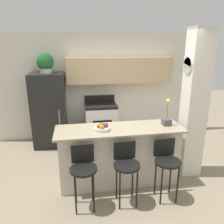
# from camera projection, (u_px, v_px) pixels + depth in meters

# --- Properties ---
(ground_plane) EXTENTS (14.00, 14.00, 0.00)m
(ground_plane) POSITION_uv_depth(u_px,v_px,m) (119.00, 181.00, 3.82)
(ground_plane) COLOR gray
(wall_back) EXTENTS (5.60, 0.38, 2.55)m
(wall_back) POSITION_uv_depth(u_px,v_px,m) (109.00, 81.00, 5.37)
(wall_back) COLOR silver
(wall_back) RESTS_ON ground_plane
(pillar_right) EXTENTS (0.38, 0.32, 2.55)m
(pillar_right) POSITION_uv_depth(u_px,v_px,m) (194.00, 106.00, 3.72)
(pillar_right) COLOR silver
(pillar_right) RESTS_ON ground_plane
(counter_bar) EXTENTS (2.07, 0.64, 0.99)m
(counter_bar) POSITION_uv_depth(u_px,v_px,m) (119.00, 155.00, 3.67)
(counter_bar) COLOR beige
(counter_bar) RESTS_ON ground_plane
(refrigerator) EXTENTS (0.74, 0.69, 1.68)m
(refrigerator) POSITION_uv_depth(u_px,v_px,m) (49.00, 110.00, 5.01)
(refrigerator) COLOR black
(refrigerator) RESTS_ON ground_plane
(stove_range) EXTENTS (0.75, 0.59, 1.07)m
(stove_range) POSITION_uv_depth(u_px,v_px,m) (101.00, 122.00, 5.36)
(stove_range) COLOR white
(stove_range) RESTS_ON ground_plane
(bar_stool_left) EXTENTS (0.38, 0.38, 0.93)m
(bar_stool_left) POSITION_uv_depth(u_px,v_px,m) (83.00, 168.00, 3.06)
(bar_stool_left) COLOR black
(bar_stool_left) RESTS_ON ground_plane
(bar_stool_mid) EXTENTS (0.38, 0.38, 0.93)m
(bar_stool_mid) POSITION_uv_depth(u_px,v_px,m) (126.00, 165.00, 3.15)
(bar_stool_mid) COLOR black
(bar_stool_mid) RESTS_ON ground_plane
(bar_stool_right) EXTENTS (0.38, 0.38, 0.93)m
(bar_stool_right) POSITION_uv_depth(u_px,v_px,m) (167.00, 161.00, 3.25)
(bar_stool_right) COLOR black
(bar_stool_right) RESTS_ON ground_plane
(potted_plant_on_fridge) EXTENTS (0.37, 0.37, 0.43)m
(potted_plant_on_fridge) POSITION_uv_depth(u_px,v_px,m) (45.00, 63.00, 4.70)
(potted_plant_on_fridge) COLOR silver
(potted_plant_on_fridge) RESTS_ON refrigerator
(orchid_vase) EXTENTS (0.14, 0.14, 0.46)m
(orchid_vase) POSITION_uv_depth(u_px,v_px,m) (167.00, 119.00, 3.64)
(orchid_vase) COLOR #4C4C51
(orchid_vase) RESTS_ON counter_bar
(fruit_bowl) EXTENTS (0.26, 0.26, 0.12)m
(fruit_bowl) POSITION_uv_depth(u_px,v_px,m) (102.00, 128.00, 3.43)
(fruit_bowl) COLOR silver
(fruit_bowl) RESTS_ON counter_bar
(trash_bin) EXTENTS (0.28, 0.28, 0.38)m
(trash_bin) POSITION_uv_depth(u_px,v_px,m) (77.00, 138.00, 5.08)
(trash_bin) COLOR #59595B
(trash_bin) RESTS_ON ground_plane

